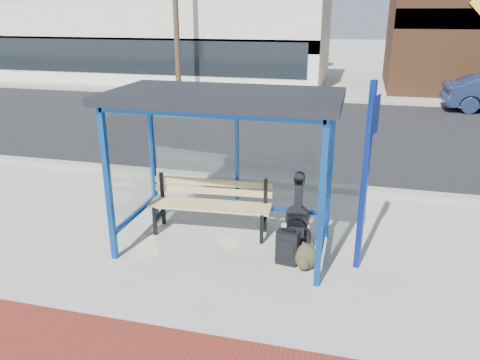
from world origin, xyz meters
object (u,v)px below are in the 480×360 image
(bench, at_px, (211,202))
(backpack, at_px, (305,258))
(guitar_bag, at_px, (297,225))
(suitcase, at_px, (288,247))

(bench, relative_size, backpack, 5.31)
(bench, relative_size, guitar_bag, 1.68)
(guitar_bag, distance_m, suitcase, 0.46)
(bench, height_order, backpack, bench)
(bench, distance_m, backpack, 1.90)
(suitcase, bearing_deg, bench, 160.40)
(bench, xyz_separation_m, backpack, (1.67, -0.84, -0.35))
(suitcase, xyz_separation_m, backpack, (0.27, -0.10, -0.08))
(bench, xyz_separation_m, suitcase, (1.40, -0.74, -0.27))
(guitar_bag, xyz_separation_m, backpack, (0.20, -0.52, -0.26))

